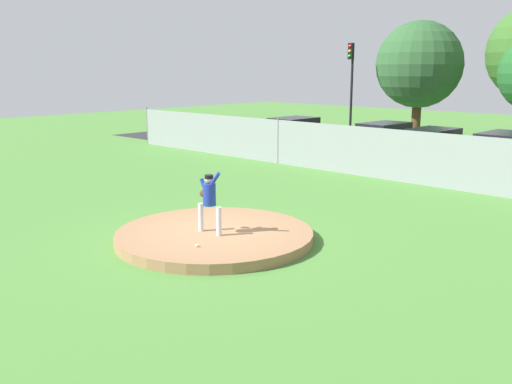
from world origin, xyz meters
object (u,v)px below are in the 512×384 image
at_px(parked_car_slate, 383,141).
at_px(baseball, 197,245).
at_px(traffic_light_near, 351,76).
at_px(parked_car_white, 293,134).
at_px(parked_car_navy, 432,148).
at_px(pitcher_youth, 209,198).
at_px(parked_car_red, 504,153).

bearing_deg(parked_car_slate, baseball, -73.41).
relative_size(baseball, traffic_light_near, 0.01).
height_order(parked_car_white, parked_car_navy, parked_car_white).
height_order(parked_car_slate, traffic_light_near, traffic_light_near).
bearing_deg(parked_car_slate, parked_car_navy, -14.94).
bearing_deg(baseball, traffic_light_near, 115.01).
relative_size(parked_car_white, traffic_light_near, 0.79).
height_order(pitcher_youth, parked_car_navy, pitcher_youth).
relative_size(parked_car_white, parked_car_slate, 0.95).
bearing_deg(parked_car_navy, pitcher_youth, -85.11).
bearing_deg(pitcher_youth, parked_car_navy, 94.89).
bearing_deg(parked_car_white, pitcher_youth, -57.26).
bearing_deg(parked_car_white, parked_car_slate, 8.37).
distance_m(parked_car_slate, parked_car_navy, 3.04).
height_order(baseball, traffic_light_near, traffic_light_near).
bearing_deg(parked_car_white, parked_car_navy, -0.26).
xyz_separation_m(parked_car_slate, parked_car_red, (5.68, 0.11, -0.02)).
bearing_deg(baseball, parked_car_white, 122.78).
height_order(parked_car_white, parked_car_red, parked_car_white).
bearing_deg(parked_car_navy, traffic_light_near, 150.15).
xyz_separation_m(parked_car_red, traffic_light_near, (-9.95, 3.24, 3.02)).
distance_m(pitcher_youth, parked_car_navy, 14.37).
bearing_deg(parked_car_navy, baseball, -83.10).
distance_m(parked_car_slate, traffic_light_near, 6.20).
relative_size(parked_car_red, parked_car_navy, 1.16).
distance_m(baseball, parked_car_navy, 15.38).
height_order(parked_car_slate, parked_car_navy, parked_car_slate).
bearing_deg(parked_car_white, baseball, -57.22).
height_order(baseball, parked_car_navy, parked_car_navy).
xyz_separation_m(parked_car_navy, traffic_light_near, (-7.20, 4.13, 3.01)).
xyz_separation_m(baseball, parked_car_red, (0.90, 16.16, 0.50)).
bearing_deg(parked_car_slate, parked_car_white, -171.63).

